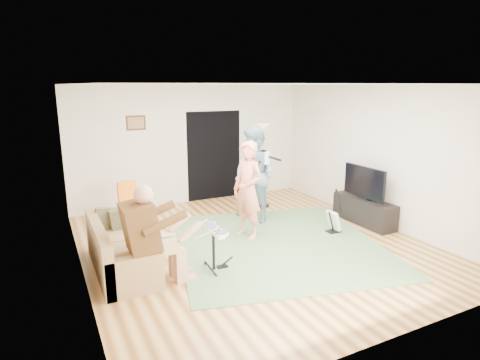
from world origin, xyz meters
name	(u,v)px	position (x,y,z in m)	size (l,w,h in m)	color
floor	(254,244)	(0.00, 0.00, 0.00)	(6.00, 6.00, 0.00)	brown
walls	(254,168)	(0.00, 0.00, 1.35)	(5.50, 6.00, 2.70)	beige
ceiling	(255,84)	(0.00, 0.00, 2.70)	(6.00, 6.00, 0.00)	white
window_blinds	(74,169)	(-2.74, 0.20, 1.55)	(2.05, 2.05, 0.00)	#9B6130
doorway	(214,156)	(0.55, 2.99, 1.05)	(2.10, 2.10, 0.00)	black
picture_frame	(136,123)	(-1.25, 2.99, 1.90)	(0.42, 0.03, 0.32)	#3F2314
area_rug	(278,244)	(0.39, -0.18, 0.01)	(3.38, 3.60, 0.02)	#517648
sofa	(116,254)	(-2.28, 0.05, 0.25)	(0.77, 1.87, 0.76)	#9C784E
drummer	(155,246)	(-1.86, -0.60, 0.55)	(0.92, 0.52, 1.42)	#583818
drum_kit	(214,251)	(-1.00, -0.60, 0.30)	(0.37, 0.66, 0.68)	black
singer	(248,190)	(0.08, 0.38, 0.87)	(0.64, 0.42, 1.75)	#F4826A
microphone	(258,165)	(0.28, 0.38, 1.30)	(0.06, 0.06, 0.24)	black
guitarist	(255,175)	(0.61, 1.08, 0.95)	(0.93, 0.72, 1.91)	#6B8E9D
guitar_held	(264,157)	(0.81, 1.08, 1.30)	(0.12, 0.60, 0.26)	white
guitar_spare	(334,220)	(1.61, -0.16, 0.24)	(0.30, 0.27, 0.84)	black
torchiere_lamp	(263,151)	(1.26, 1.91, 1.27)	(0.33, 0.33, 1.86)	black
dining_chair	(131,211)	(-1.69, 1.82, 0.32)	(0.44, 0.46, 0.90)	beige
tv_cabinet	(364,211)	(2.50, 0.00, 0.25)	(0.40, 1.40, 0.50)	black
television	(364,182)	(2.45, 0.00, 0.85)	(0.06, 1.04, 0.61)	black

